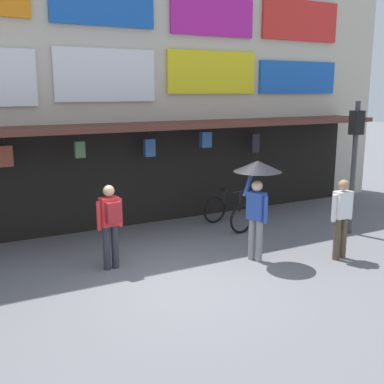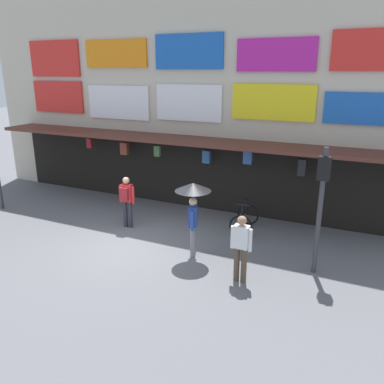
{
  "view_description": "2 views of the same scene",
  "coord_description": "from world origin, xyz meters",
  "px_view_note": "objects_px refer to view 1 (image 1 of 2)",
  "views": [
    {
      "loc": [
        -3.6,
        -7.15,
        3.44
      ],
      "look_at": [
        1.11,
        1.66,
        1.27
      ],
      "focal_mm": 43.78,
      "sensor_mm": 36.0,
      "label": 1
    },
    {
      "loc": [
        5.97,
        -8.5,
        4.89
      ],
      "look_at": [
        1.26,
        1.55,
        1.4
      ],
      "focal_mm": 36.42,
      "sensor_mm": 36.0,
      "label": 2
    }
  ],
  "objects_px": {
    "traffic_light_far": "(355,146)",
    "pedestrian_in_blue": "(342,215)",
    "pedestrian_with_umbrella": "(257,182)",
    "pedestrian_in_red": "(110,221)",
    "bicycle_parked": "(228,213)"
  },
  "relations": [
    {
      "from": "traffic_light_far",
      "to": "pedestrian_in_blue",
      "type": "distance_m",
      "value": 2.31
    },
    {
      "from": "traffic_light_far",
      "to": "pedestrian_in_red",
      "type": "bearing_deg",
      "value": 175.63
    },
    {
      "from": "traffic_light_far",
      "to": "pedestrian_in_blue",
      "type": "relative_size",
      "value": 1.9
    },
    {
      "from": "bicycle_parked",
      "to": "pedestrian_with_umbrella",
      "type": "height_order",
      "value": "pedestrian_with_umbrella"
    },
    {
      "from": "pedestrian_with_umbrella",
      "to": "pedestrian_in_red",
      "type": "bearing_deg",
      "value": 161.48
    },
    {
      "from": "traffic_light_far",
      "to": "pedestrian_in_red",
      "type": "xyz_separation_m",
      "value": [
        -5.92,
        0.45,
        -1.16
      ]
    },
    {
      "from": "traffic_light_far",
      "to": "pedestrian_with_umbrella",
      "type": "height_order",
      "value": "traffic_light_far"
    },
    {
      "from": "pedestrian_in_red",
      "to": "bicycle_parked",
      "type": "bearing_deg",
      "value": 20.43
    },
    {
      "from": "pedestrian_in_red",
      "to": "traffic_light_far",
      "type": "bearing_deg",
      "value": -4.37
    },
    {
      "from": "traffic_light_far",
      "to": "pedestrian_in_red",
      "type": "distance_m",
      "value": 6.05
    },
    {
      "from": "bicycle_parked",
      "to": "pedestrian_in_red",
      "type": "distance_m",
      "value": 3.8
    },
    {
      "from": "pedestrian_with_umbrella",
      "to": "pedestrian_in_blue",
      "type": "xyz_separation_m",
      "value": [
        1.6,
        -0.75,
        -0.69
      ]
    },
    {
      "from": "traffic_light_far",
      "to": "pedestrian_with_umbrella",
      "type": "distance_m",
      "value": 3.23
    },
    {
      "from": "pedestrian_in_red",
      "to": "pedestrian_in_blue",
      "type": "bearing_deg",
      "value": -21.04
    },
    {
      "from": "pedestrian_in_blue",
      "to": "pedestrian_in_red",
      "type": "bearing_deg",
      "value": 158.96
    }
  ]
}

